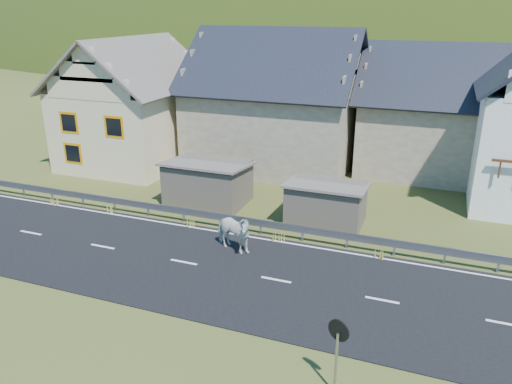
% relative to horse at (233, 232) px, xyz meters
% --- Properties ---
extents(ground, '(160.00, 160.00, 0.00)m').
position_rel_horse_xyz_m(ground, '(-1.48, -1.66, -0.92)').
color(ground, '#363E1A').
rests_on(ground, ground).
extents(road, '(60.00, 7.00, 0.04)m').
position_rel_horse_xyz_m(road, '(-1.48, -1.66, -0.90)').
color(road, black).
rests_on(road, ground).
extents(lane_markings, '(60.00, 6.60, 0.01)m').
position_rel_horse_xyz_m(lane_markings, '(-1.48, -1.66, -0.88)').
color(lane_markings, silver).
rests_on(lane_markings, road).
extents(guardrail, '(28.10, 0.09, 0.75)m').
position_rel_horse_xyz_m(guardrail, '(-1.48, 2.02, -0.36)').
color(guardrail, '#93969B').
rests_on(guardrail, ground).
extents(shed_left, '(4.30, 3.30, 2.40)m').
position_rel_horse_xyz_m(shed_left, '(-3.48, 4.84, 0.18)').
color(shed_left, brown).
rests_on(shed_left, ground).
extents(shed_right, '(3.80, 2.90, 2.20)m').
position_rel_horse_xyz_m(shed_right, '(3.02, 4.34, 0.08)').
color(shed_right, brown).
rests_on(shed_right, ground).
extents(house_cream, '(7.80, 9.80, 8.30)m').
position_rel_horse_xyz_m(house_cream, '(-11.49, 10.34, 3.43)').
color(house_cream, beige).
rests_on(house_cream, ground).
extents(house_stone_a, '(10.80, 9.80, 8.90)m').
position_rel_horse_xyz_m(house_stone_a, '(-2.48, 13.34, 3.71)').
color(house_stone_a, tan).
rests_on(house_stone_a, ground).
extents(house_stone_b, '(9.80, 8.80, 8.10)m').
position_rel_horse_xyz_m(house_stone_b, '(7.52, 15.34, 3.31)').
color(house_stone_b, tan).
rests_on(house_stone_b, ground).
extents(mountain, '(440.00, 280.00, 260.00)m').
position_rel_horse_xyz_m(mountain, '(3.52, 178.34, -20.92)').
color(mountain, '#293E0E').
rests_on(mountain, ground).
extents(conifer_patch, '(76.00, 50.00, 28.00)m').
position_rel_horse_xyz_m(conifer_patch, '(-56.48, 108.34, 5.08)').
color(conifer_patch, black).
rests_on(conifer_patch, ground).
extents(horse, '(1.57, 2.28, 1.76)m').
position_rel_horse_xyz_m(horse, '(0.00, 0.00, 0.00)').
color(horse, silver).
rests_on(horse, road).
extents(traffic_mirror, '(0.60, 0.29, 2.27)m').
position_rel_horse_xyz_m(traffic_mirror, '(5.88, -6.65, 0.74)').
color(traffic_mirror, '#93969B').
rests_on(traffic_mirror, ground).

